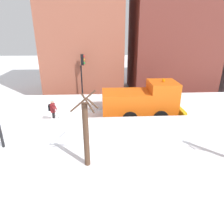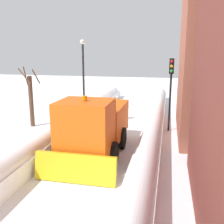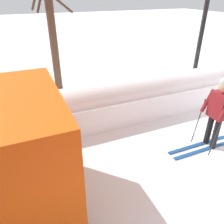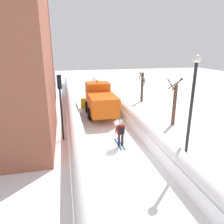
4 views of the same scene
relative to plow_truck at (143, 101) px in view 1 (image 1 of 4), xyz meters
name	(u,v)px [view 1 (image 1 of 4)]	position (x,y,z in m)	size (l,w,h in m)	color
ground_plane	(163,118)	(-0.13, 1.70, -1.48)	(80.00, 80.00, 0.00)	white
snowbank_left	(156,101)	(-2.58, 1.70, -0.90)	(1.10, 36.00, 1.23)	white
snowbank_right	(175,125)	(2.33, 1.70, -0.92)	(1.10, 36.00, 1.21)	white
building_brick_near	(83,15)	(-7.69, -4.72, 6.19)	(7.53, 7.53, 15.32)	#9E5642
plow_truck	(143,101)	(0.00, 0.00, 0.00)	(3.20, 5.98, 3.12)	orange
skier	(53,110)	(0.17, -6.64, -0.48)	(0.62, 1.80, 1.81)	black
traffic_light_pole	(82,70)	(-3.45, -4.66, 1.65)	(0.28, 0.42, 4.47)	black
bare_tree_near	(86,133)	(5.43, -3.87, 0.35)	(1.25, 1.36, 3.93)	#503727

